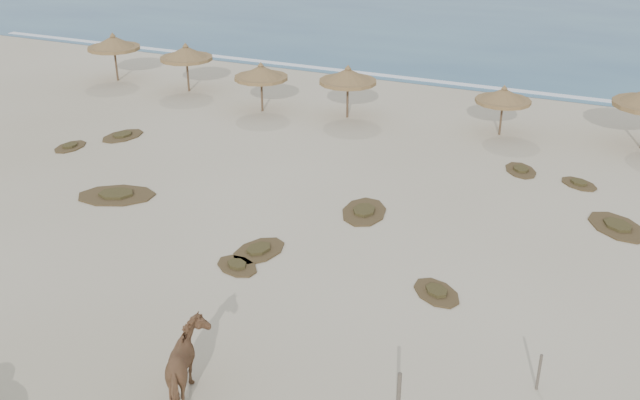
# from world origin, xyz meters

# --- Properties ---
(ground) EXTENTS (160.00, 160.00, 0.00)m
(ground) POSITION_xyz_m (0.00, 0.00, 0.00)
(ground) COLOR beige
(ground) RESTS_ON ground
(foam_line) EXTENTS (70.00, 0.60, 0.01)m
(foam_line) POSITION_xyz_m (0.00, 26.00, 0.00)
(foam_line) COLOR white
(foam_line) RESTS_ON ground
(palapa_0) EXTENTS (3.70, 3.70, 2.91)m
(palapa_0) POSITION_xyz_m (-18.24, 18.26, 2.26)
(palapa_0) COLOR brown
(palapa_0) RESTS_ON ground
(palapa_1) EXTENTS (3.46, 3.46, 2.81)m
(palapa_1) POSITION_xyz_m (-12.99, 18.11, 2.18)
(palapa_1) COLOR brown
(palapa_1) RESTS_ON ground
(palapa_2) EXTENTS (3.74, 3.74, 2.65)m
(palapa_2) POSITION_xyz_m (-7.30, 16.55, 2.05)
(palapa_2) COLOR brown
(palapa_2) RESTS_ON ground
(palapa_3) EXTENTS (3.08, 3.08, 2.76)m
(palapa_3) POSITION_xyz_m (-2.80, 17.46, 2.14)
(palapa_3) COLOR brown
(palapa_3) RESTS_ON ground
(palapa_4) EXTENTS (2.76, 2.76, 2.47)m
(palapa_4) POSITION_xyz_m (4.94, 18.03, 1.91)
(palapa_4) COLOR brown
(palapa_4) RESTS_ON ground
(horse) EXTENTS (1.79, 2.30, 1.77)m
(horse) POSITION_xyz_m (1.98, -4.04, 0.89)
(horse) COLOR #916242
(horse) RESTS_ON ground
(fence_post_near) EXTENTS (0.11, 0.11, 1.35)m
(fence_post_near) POSITION_xyz_m (6.84, -2.79, 0.67)
(fence_post_near) COLOR brown
(fence_post_near) RESTS_ON ground
(fence_post_far) EXTENTS (0.08, 0.08, 1.03)m
(fence_post_far) POSITION_xyz_m (9.61, -0.33, 0.51)
(fence_post_far) COLOR brown
(fence_post_far) RESTS_ON ground
(scrub_1) EXTENTS (3.64, 3.06, 0.16)m
(scrub_1) POSITION_xyz_m (-7.27, 4.58, 0.05)
(scrub_1) COLOR #4E3E22
(scrub_1) RESTS_ON ground
(scrub_2) EXTENTS (1.94, 1.66, 0.16)m
(scrub_2) POSITION_xyz_m (-0.14, 1.76, 0.05)
(scrub_2) COLOR #4E3E22
(scrub_2) RESTS_ON ground
(scrub_3) EXTENTS (2.12, 2.80, 0.16)m
(scrub_3) POSITION_xyz_m (2.12, 7.22, 0.05)
(scrub_3) COLOR #4E3E22
(scrub_3) RESTS_ON ground
(scrub_4) EXTENTS (2.14, 2.08, 0.16)m
(scrub_4) POSITION_xyz_m (6.15, 2.88, 0.05)
(scrub_4) COLOR #4E3E22
(scrub_4) RESTS_ON ground
(scrub_5) EXTENTS (2.98, 3.08, 0.16)m
(scrub_5) POSITION_xyz_m (10.83, 9.82, 0.05)
(scrub_5) COLOR #4E3E22
(scrub_5) RESTS_ON ground
(scrub_6) EXTENTS (1.89, 2.48, 0.16)m
(scrub_6) POSITION_xyz_m (-11.48, 10.24, 0.05)
(scrub_6) COLOR #4E3E22
(scrub_6) RESTS_ON ground
(scrub_7) EXTENTS (1.96, 2.23, 0.16)m
(scrub_7) POSITION_xyz_m (6.72, 13.76, 0.05)
(scrub_7) COLOR #4E3E22
(scrub_7) RESTS_ON ground
(scrub_8) EXTENTS (1.19, 1.79, 0.16)m
(scrub_8) POSITION_xyz_m (-12.74, 8.04, 0.05)
(scrub_8) COLOR #4E3E22
(scrub_8) RESTS_ON ground
(scrub_9) EXTENTS (1.82, 2.39, 0.16)m
(scrub_9) POSITION_xyz_m (-0.00, 2.96, 0.05)
(scrub_9) COLOR #4E3E22
(scrub_9) RESTS_ON ground
(scrub_10) EXTENTS (1.96, 1.83, 0.16)m
(scrub_10) POSITION_xyz_m (9.14, 13.27, 0.05)
(scrub_10) COLOR #4E3E22
(scrub_10) RESTS_ON ground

